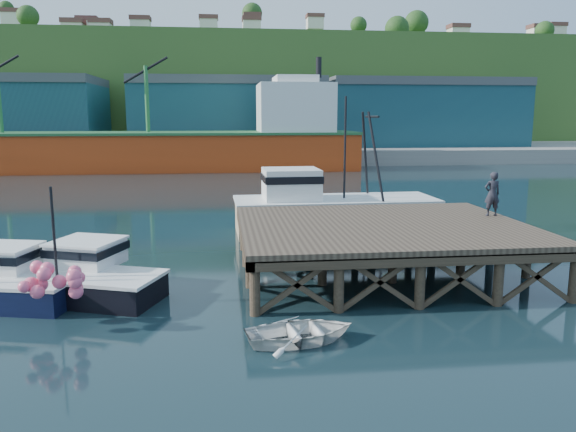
{
  "coord_description": "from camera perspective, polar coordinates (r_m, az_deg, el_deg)",
  "views": [
    {
      "loc": [
        -1.21,
        -22.64,
        6.6
      ],
      "look_at": [
        1.71,
        2.0,
        2.16
      ],
      "focal_mm": 35.0,
      "sensor_mm": 36.0,
      "label": 1
    }
  ],
  "objects": [
    {
      "name": "ground",
      "position": [
        23.61,
        -3.57,
        -6.1
      ],
      "size": [
        300.0,
        300.0,
        0.0
      ],
      "primitive_type": "plane",
      "color": "black",
      "rests_on": "ground"
    },
    {
      "name": "wharf",
      "position": [
        23.9,
        9.69,
        -1.24
      ],
      "size": [
        12.0,
        10.0,
        2.62
      ],
      "color": "brown",
      "rests_on": "ground"
    },
    {
      "name": "far_quay",
      "position": [
        92.82,
        -6.05,
        6.63
      ],
      "size": [
        160.0,
        40.0,
        2.0
      ],
      "primitive_type": "cube",
      "color": "gray",
      "rests_on": "ground"
    },
    {
      "name": "warehouse_mid",
      "position": [
        87.65,
        -6.07,
        10.03
      ],
      "size": [
        28.0,
        16.0,
        9.0
      ],
      "primitive_type": "cube",
      "color": "#1A4E56",
      "rests_on": "far_quay"
    },
    {
      "name": "warehouse_right",
      "position": [
        93.03,
        13.03,
        9.83
      ],
      "size": [
        30.0,
        16.0,
        9.0
      ],
      "primitive_type": "cube",
      "color": "#1A4E56",
      "rests_on": "far_quay"
    },
    {
      "name": "cargo_ship",
      "position": [
        71.09,
        -12.72,
        7.25
      ],
      "size": [
        55.5,
        10.0,
        13.75
      ],
      "color": "#C63C12",
      "rests_on": "ground"
    },
    {
      "name": "hillside",
      "position": [
        122.73,
        -6.34,
        12.14
      ],
      "size": [
        220.0,
        50.0,
        22.0
      ],
      "primitive_type": "cube",
      "color": "#2D511E",
      "rests_on": "ground"
    },
    {
      "name": "boat_black",
      "position": [
        22.26,
        -20.9,
        -5.71
      ],
      "size": [
        7.26,
        6.03,
        4.21
      ],
      "rotation": [
        0.0,
        0.0,
        -0.35
      ],
      "color": "black",
      "rests_on": "ground"
    },
    {
      "name": "trawler",
      "position": [
        32.16,
        4.36,
        1.14
      ],
      "size": [
        11.55,
        4.36,
        7.67
      ],
      "rotation": [
        0.0,
        0.0,
        0.02
      ],
      "color": "tan",
      "rests_on": "ground"
    },
    {
      "name": "dinghy",
      "position": [
        16.89,
        1.31,
        -11.63
      ],
      "size": [
        3.57,
        2.81,
        0.67
      ],
      "primitive_type": "imported",
      "rotation": [
        0.0,
        0.0,
        1.73
      ],
      "color": "silver",
      "rests_on": "ground"
    },
    {
      "name": "dockworker",
      "position": [
        26.94,
        20.03,
        2.13
      ],
      "size": [
        0.74,
        0.49,
        2.0
      ],
      "primitive_type": "imported",
      "rotation": [
        0.0,
        0.0,
        3.15
      ],
      "color": "black",
      "rests_on": "wharf"
    }
  ]
}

